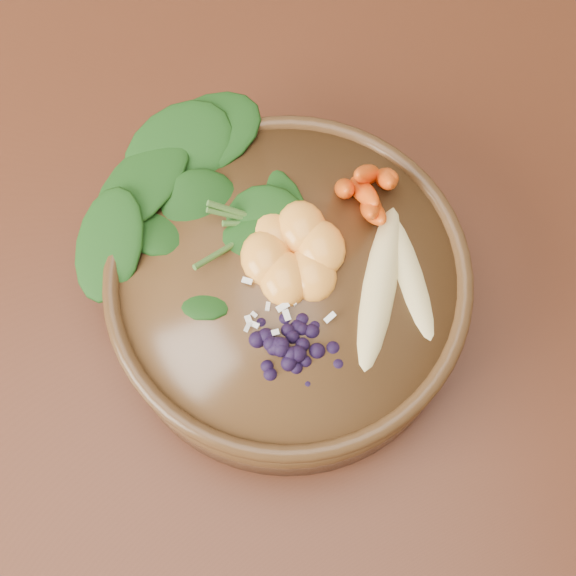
% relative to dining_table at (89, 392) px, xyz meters
% --- Properties ---
extents(ground, '(4.00, 4.00, 0.00)m').
position_rel_dining_table_xyz_m(ground, '(0.00, 0.00, -0.66)').
color(ground, '#381E0F').
rests_on(ground, ground).
extents(dining_table, '(1.60, 0.90, 0.75)m').
position_rel_dining_table_xyz_m(dining_table, '(0.00, 0.00, 0.00)').
color(dining_table, '#331C0C').
rests_on(dining_table, ground).
extents(stoneware_bowl, '(0.36, 0.36, 0.08)m').
position_rel_dining_table_xyz_m(stoneware_bowl, '(0.19, 0.00, 0.13)').
color(stoneware_bowl, '#51351C').
rests_on(stoneware_bowl, dining_table).
extents(kale_heap, '(0.23, 0.22, 0.04)m').
position_rel_dining_table_xyz_m(kale_heap, '(0.17, 0.08, 0.19)').
color(kale_heap, '#173F11').
rests_on(kale_heap, stoneware_bowl).
extents(carrot_cluster, '(0.08, 0.08, 0.08)m').
position_rel_dining_table_xyz_m(carrot_cluster, '(0.27, 0.06, 0.21)').
color(carrot_cluster, '#F15014').
rests_on(carrot_cluster, stoneware_bowl).
extents(banana_halves, '(0.09, 0.15, 0.03)m').
position_rel_dining_table_xyz_m(banana_halves, '(0.27, -0.02, 0.18)').
color(banana_halves, '#E0CC84').
rests_on(banana_halves, stoneware_bowl).
extents(mandarin_cluster, '(0.11, 0.11, 0.03)m').
position_rel_dining_table_xyz_m(mandarin_cluster, '(0.20, 0.02, 0.18)').
color(mandarin_cluster, '#FF9A34').
rests_on(mandarin_cluster, stoneware_bowl).
extents(blueberry_pile, '(0.16, 0.14, 0.04)m').
position_rel_dining_table_xyz_m(blueberry_pile, '(0.18, -0.05, 0.19)').
color(blueberry_pile, black).
rests_on(blueberry_pile, stoneware_bowl).
extents(coconut_flakes, '(0.11, 0.10, 0.01)m').
position_rel_dining_table_xyz_m(coconut_flakes, '(0.19, -0.01, 0.17)').
color(coconut_flakes, white).
rests_on(coconut_flakes, stoneware_bowl).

